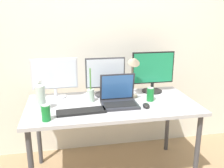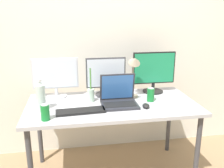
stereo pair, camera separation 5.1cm
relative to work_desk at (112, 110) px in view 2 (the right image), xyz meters
The scene contains 14 objects.
wall_back 0.86m from the work_desk, 90.00° to the left, with size 7.00×0.08×2.60m, color silver.
work_desk is the anchor object (origin of this frame).
monitor_left 0.62m from the work_desk, 152.33° to the left, with size 0.43×0.19×0.38m.
monitor_center 0.35m from the work_desk, 94.95° to the left, with size 0.38×0.21×0.37m.
monitor_right 0.60m from the work_desk, 28.14° to the left, with size 0.43×0.21×0.41m.
laptop_silver 0.14m from the work_desk, 34.68° to the right, with size 0.31×0.25×0.27m.
keyboard_main 0.34m from the work_desk, 150.05° to the right, with size 0.40×0.12×0.02m, color black.
keyboard_aux 0.58m from the work_desk, 25.25° to the right, with size 0.39×0.13×0.02m, color white.
mouse_by_keyboard 0.32m from the work_desk, 30.35° to the right, with size 0.06×0.09×0.03m, color black.
water_bottle 0.64m from the work_desk, behind, with size 0.08×0.08×0.27m.
soda_can_near_keyboard 0.38m from the work_desk, ahead, with size 0.07×0.07×0.13m.
soda_can_by_laptop 0.64m from the work_desk, 154.03° to the right, with size 0.07×0.07×0.13m.
bamboo_vase 0.24m from the work_desk, 158.02° to the left, with size 0.06×0.06×0.31m.
desk_lamp 0.43m from the work_desk, 23.47° to the left, with size 0.11×0.18×0.42m.
Camera 2 is at (-0.36, -2.08, 1.54)m, focal length 40.00 mm.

